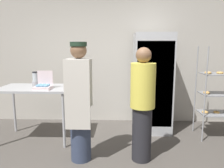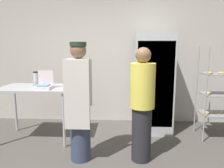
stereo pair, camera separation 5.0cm
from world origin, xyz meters
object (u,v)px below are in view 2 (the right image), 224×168
object	(u,v)px
refrigerator	(153,83)
blender_pitcher	(36,80)
baking_rack	(219,93)
person_customer	(142,105)
donut_box	(44,86)
person_baker	(79,101)

from	to	relation	value
refrigerator	blender_pitcher	xyz separation A→B (m)	(-2.05, -0.44, 0.11)
baking_rack	person_customer	bearing A→B (deg)	-148.51
baking_rack	donut_box	distance (m)	2.97
refrigerator	person_baker	bearing A→B (deg)	-134.01
baking_rack	person_customer	size ratio (longest dim) A/B	1.01
refrigerator	donut_box	xyz separation A→B (m)	(-1.84, -0.68, 0.05)
refrigerator	donut_box	distance (m)	1.96
refrigerator	person_customer	size ratio (longest dim) A/B	1.16
donut_box	blender_pitcher	world-z (taller)	donut_box
blender_pitcher	baking_rack	bearing A→B (deg)	2.39
refrigerator	person_customer	world-z (taller)	refrigerator
donut_box	refrigerator	bearing A→B (deg)	20.39
baking_rack	person_baker	size ratio (longest dim) A/B	0.97
baking_rack	person_baker	world-z (taller)	person_baker
refrigerator	person_customer	distance (m)	1.21
donut_box	blender_pitcher	size ratio (longest dim) A/B	1.14
baking_rack	person_baker	bearing A→B (deg)	-158.50
refrigerator	baking_rack	bearing A→B (deg)	-15.41
donut_box	person_baker	xyz separation A→B (m)	(0.68, -0.52, -0.11)
refrigerator	baking_rack	size ratio (longest dim) A/B	1.15
refrigerator	blender_pitcher	bearing A→B (deg)	-167.96
person_baker	person_customer	distance (m)	0.86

